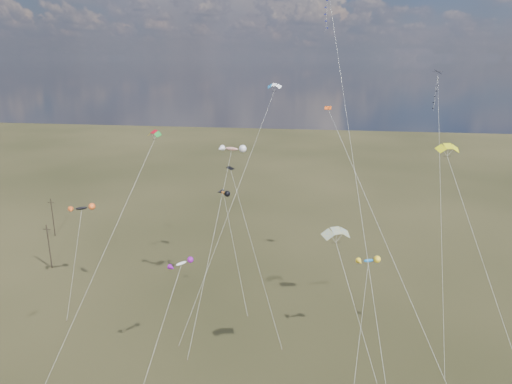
# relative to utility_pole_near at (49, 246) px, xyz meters

# --- Properties ---
(utility_pole_near) EXTENTS (1.40, 0.20, 8.00)m
(utility_pole_near) POSITION_rel_utility_pole_near_xyz_m (0.00, 0.00, 0.00)
(utility_pole_near) COLOR black
(utility_pole_near) RESTS_ON ground
(utility_pole_far) EXTENTS (1.40, 0.20, 8.00)m
(utility_pole_far) POSITION_rel_utility_pole_near_xyz_m (-8.00, 14.00, 0.00)
(utility_pole_far) COLOR black
(utility_pole_far) RESTS_ON ground
(diamond_black_high) EXTENTS (1.18, 21.92, 33.70)m
(diamond_black_high) POSITION_rel_utility_pole_near_xyz_m (61.29, -0.24, 24.85)
(diamond_black_high) COLOR black
(diamond_black_high) RESTS_ON ground
(diamond_navy_tall) EXTENTS (8.64, 26.14, 43.44)m
(diamond_navy_tall) POSITION_rel_utility_pole_near_xyz_m (46.65, -11.24, 33.23)
(diamond_navy_tall) COLOR #0E1D44
(diamond_navy_tall) RESTS_ON ground
(diamond_black_mid) EXTENTS (9.53, 12.84, 20.52)m
(diamond_black_mid) POSITION_rel_utility_pole_near_xyz_m (35.51, -8.25, 11.19)
(diamond_black_mid) COLOR black
(diamond_black_mid) RESTS_ON ground
(diamond_orange_center) EXTENTS (15.57, 19.68, 30.09)m
(diamond_orange_center) POSITION_rel_utility_pole_near_xyz_m (51.90, -21.55, 15.20)
(diamond_orange_center) COLOR #E64D11
(diamond_orange_center) RESTS_ON ground
(parafoil_yellow) EXTENTS (8.25, 22.98, 26.33)m
(parafoil_yellow) POSITION_rel_utility_pole_near_xyz_m (60.26, -12.97, 21.46)
(parafoil_yellow) COLOR #C8CA11
(parafoil_yellow) RESTS_ON ground
(parafoil_blue_white) EXTENTS (11.08, 17.44, 32.18)m
(parafoil_blue_white) POSITION_rel_utility_pole_near_xyz_m (38.94, -1.96, 27.28)
(parafoil_blue_white) COLOR #237ABD
(parafoil_blue_white) RESTS_ON ground
(parafoil_striped) EXTENTS (8.25, 11.02, 19.67)m
(parafoil_striped) POSITION_rel_utility_pole_near_xyz_m (47.87, -24.09, 14.85)
(parafoil_striped) COLOR yellow
(parafoil_striped) RESTS_ON ground
(parafoil_tricolor) EXTENTS (9.63, 17.93, 27.07)m
(parafoil_tricolor) POSITION_rel_utility_pole_near_xyz_m (25.43, -13.42, 22.23)
(parafoil_tricolor) COLOR gold
(parafoil_tricolor) RESTS_ON ground
(novelty_black_orange) EXTENTS (3.41, 10.33, 14.20)m
(novelty_black_orange) POSITION_rel_utility_pole_near_xyz_m (10.65, -6.45, 9.53)
(novelty_black_orange) COLOR black
(novelty_black_orange) RESTS_ON ground
(novelty_orange_black) EXTENTS (5.98, 8.36, 16.63)m
(novelty_orange_black) POSITION_rel_utility_pole_near_xyz_m (31.83, -3.35, 11.95)
(novelty_orange_black) COLOR #C46512
(novelty_orange_black) RESTS_ON ground
(novelty_white_purple) EXTENTS (3.97, 11.50, 13.95)m
(novelty_white_purple) POSITION_rel_utility_pole_near_xyz_m (31.27, -22.61, 9.42)
(novelty_white_purple) COLOR silver
(novelty_white_purple) RESTS_ON ground
(novelty_redwhite_stripe) EXTENTS (4.97, 14.90, 24.11)m
(novelty_redwhite_stripe) POSITION_rel_utility_pole_near_xyz_m (33.94, -7.36, 19.38)
(novelty_redwhite_stripe) COLOR #DC4422
(novelty_redwhite_stripe) RESTS_ON ground
(novelty_blue_yellow) EXTENTS (2.98, 10.16, 12.54)m
(novelty_blue_yellow) POSITION_rel_utility_pole_near_xyz_m (52.09, -15.35, 7.92)
(novelty_blue_yellow) COLOR #1360AB
(novelty_blue_yellow) RESTS_ON ground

